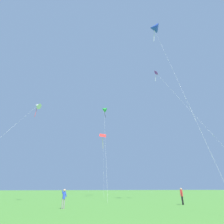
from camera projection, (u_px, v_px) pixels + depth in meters
kite_blue_delta at (154, 28)px, 31.60m from camera, size 4.65×11.76×29.48m
kite_green_small at (104, 109)px, 38.50m from camera, size 2.73×11.63×18.49m
kite_white_distant at (37, 106)px, 26.75m from camera, size 4.60×12.62×13.92m
kite_red_high at (103, 139)px, 45.59m from camera, size 2.05×5.87×15.17m
kite_purple_streamer at (162, 80)px, 30.15m from camera, size 3.25×11.72×21.63m
person_with_spool at (182, 195)px, 18.63m from camera, size 0.50×0.32×1.64m
person_in_blue_jacket at (64, 197)px, 14.98m from camera, size 0.50×0.21×1.54m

